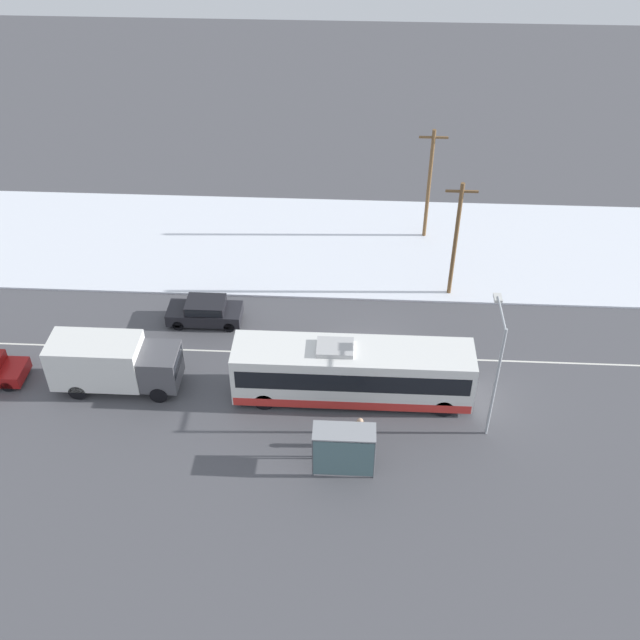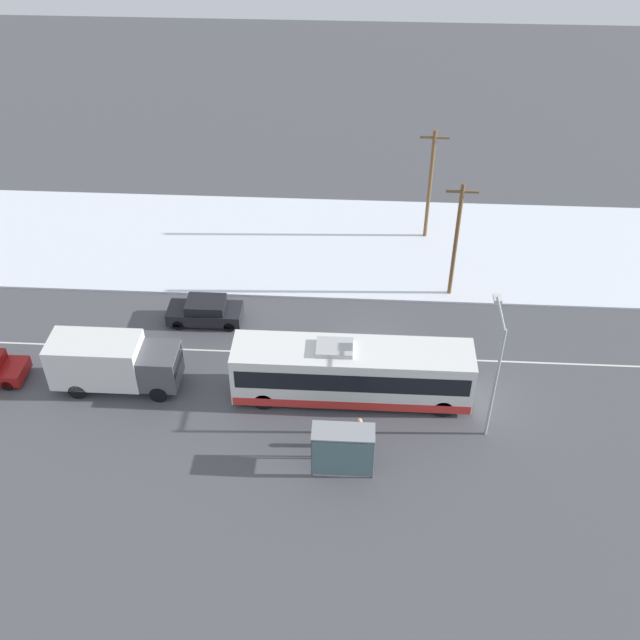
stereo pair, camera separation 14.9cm
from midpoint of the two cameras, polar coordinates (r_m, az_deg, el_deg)
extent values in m
plane|color=#4C4C51|center=(40.88, 3.94, -2.78)|extent=(120.00, 120.00, 0.00)
cube|color=silver|center=(49.73, 3.93, 5.66)|extent=(80.00, 11.94, 0.12)
cube|color=silver|center=(40.88, 3.94, -2.78)|extent=(60.00, 0.12, 0.00)
cube|color=white|center=(37.42, 2.38, -3.93)|extent=(11.91, 2.55, 2.79)
cube|color=black|center=(37.19, 2.39, -3.55)|extent=(11.44, 2.57, 1.06)
cube|color=red|center=(38.20, 2.33, -5.20)|extent=(11.80, 2.57, 0.50)
cube|color=#B2B2B2|center=(36.43, 1.03, -2.11)|extent=(1.80, 1.40, 0.24)
cylinder|color=black|center=(37.69, 9.28, -6.60)|extent=(1.00, 0.28, 1.00)
cylinder|color=black|center=(39.32, 9.04, -4.27)|extent=(1.00, 0.28, 1.00)
cylinder|color=black|center=(37.64, -4.39, -6.17)|extent=(1.00, 0.28, 1.00)
cylinder|color=black|center=(39.28, -4.01, -3.85)|extent=(1.00, 0.28, 1.00)
cube|color=silver|center=(39.63, -16.75, -2.97)|extent=(4.58, 2.30, 2.42)
cube|color=#4C4C51|center=(38.87, -12.15, -3.49)|extent=(1.90, 2.19, 1.89)
cube|color=black|center=(38.40, -10.88, -3.14)|extent=(0.06, 1.96, 0.83)
cylinder|color=black|center=(38.81, -12.29, -5.58)|extent=(0.90, 0.26, 0.90)
cylinder|color=black|center=(40.24, -11.66, -3.58)|extent=(0.90, 0.26, 0.90)
cylinder|color=black|center=(40.04, -18.08, -5.21)|extent=(0.90, 0.26, 0.90)
cylinder|color=black|center=(41.44, -17.25, -3.29)|extent=(0.90, 0.26, 0.90)
cube|color=black|center=(43.28, -8.87, 0.48)|extent=(4.21, 1.80, 0.72)
cube|color=black|center=(42.89, -8.81, 1.14)|extent=(2.19, 1.66, 0.54)
cube|color=black|center=(42.88, -8.81, 1.15)|extent=(2.01, 1.69, 0.43)
cylinder|color=black|center=(43.14, -10.84, -0.38)|extent=(0.64, 0.22, 0.64)
cylinder|color=black|center=(44.34, -10.44, 0.89)|extent=(0.64, 0.22, 0.64)
cylinder|color=black|center=(42.57, -7.03, -0.52)|extent=(0.64, 0.22, 0.64)
cylinder|color=black|center=(43.79, -6.72, 0.78)|extent=(0.64, 0.22, 0.64)
cylinder|color=black|center=(41.83, -22.82, -4.65)|extent=(0.64, 0.22, 0.64)
cylinder|color=black|center=(42.88, -22.08, -3.23)|extent=(0.64, 0.22, 0.64)
cylinder|color=#23232D|center=(35.87, 2.68, -9.10)|extent=(0.13, 0.13, 0.84)
cylinder|color=#23232D|center=(35.87, 3.10, -9.11)|extent=(0.13, 0.13, 0.84)
cube|color=brown|center=(35.31, 2.93, -8.26)|extent=(0.44, 0.24, 0.70)
sphere|color=tan|center=(34.95, 2.95, -7.70)|extent=(0.29, 0.29, 0.29)
cylinder|color=brown|center=(35.33, 2.48, -8.29)|extent=(0.11, 0.11, 0.66)
cylinder|color=brown|center=(35.34, 3.38, -8.31)|extent=(0.11, 0.11, 0.66)
cube|color=gray|center=(33.53, 1.74, -8.49)|extent=(2.83, 1.20, 0.06)
cube|color=slate|center=(34.01, 1.67, -10.55)|extent=(2.72, 0.04, 2.16)
cylinder|color=#474C51|center=(34.83, -0.56, -9.09)|extent=(0.08, 0.08, 2.34)
cylinder|color=#474C51|center=(34.81, 4.02, -9.24)|extent=(0.08, 0.08, 2.34)
cylinder|color=#474C51|center=(34.08, -0.68, -10.47)|extent=(0.08, 0.08, 2.34)
cylinder|color=#474C51|center=(34.06, 4.03, -10.63)|extent=(0.08, 0.08, 2.34)
cylinder|color=#9EA3A8|center=(35.30, 13.10, -4.78)|extent=(0.14, 0.14, 6.51)
cylinder|color=#9EA3A8|center=(34.30, 13.56, 0.47)|extent=(0.10, 2.54, 0.10)
cube|color=silver|center=(35.34, 13.27, 1.64)|extent=(0.36, 0.60, 0.16)
cylinder|color=brown|center=(43.87, 10.18, 5.91)|extent=(0.24, 0.24, 7.47)
cube|color=brown|center=(42.26, 10.66, 9.61)|extent=(1.80, 0.12, 0.12)
cylinder|color=brown|center=(49.27, 8.21, 10.09)|extent=(0.24, 0.24, 7.65)
cube|color=brown|center=(47.81, 8.57, 13.60)|extent=(1.80, 0.12, 0.12)
camera|label=1|loc=(0.07, -90.10, -0.08)|focal=42.00mm
camera|label=2|loc=(0.07, 89.90, 0.08)|focal=42.00mm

